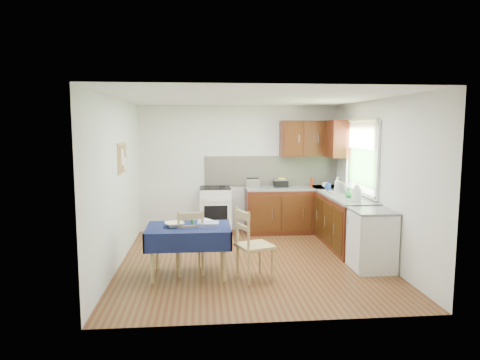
{
  "coord_description": "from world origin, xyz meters",
  "views": [
    {
      "loc": [
        -0.74,
        -6.4,
        2.06
      ],
      "look_at": [
        -0.15,
        0.26,
        1.24
      ],
      "focal_mm": 32.0,
      "sensor_mm": 36.0,
      "label": 1
    }
  ],
  "objects": [
    {
      "name": "wall_back",
      "position": [
        0.0,
        2.1,
        1.25
      ],
      "size": [
        4.0,
        0.02,
        2.5
      ],
      "primitive_type": "cube",
      "color": "silver",
      "rests_on": "ground"
    },
    {
      "name": "sandwich_press",
      "position": [
        0.8,
        1.86,
        0.98
      ],
      "size": [
        0.27,
        0.23,
        0.16
      ],
      "rotation": [
        0.0,
        0.0,
        -0.33
      ],
      "color": "black",
      "rests_on": "worktop_back"
    },
    {
      "name": "wall_right",
      "position": [
        2.0,
        0.0,
        1.25
      ],
      "size": [
        0.02,
        4.2,
        2.5
      ],
      "primitive_type": "cube",
      "color": "silver",
      "rests_on": "ground"
    },
    {
      "name": "chair_far",
      "position": [
        -0.93,
        -0.47,
        0.49
      ],
      "size": [
        0.46,
        0.46,
        0.92
      ],
      "rotation": [
        0.0,
        0.0,
        3.3
      ],
      "color": "tan",
      "rests_on": "ground"
    },
    {
      "name": "wall_front",
      "position": [
        0.0,
        -2.1,
        1.25
      ],
      "size": [
        4.0,
        0.02,
        2.5
      ],
      "primitive_type": "cube",
      "color": "silver",
      "rests_on": "ground"
    },
    {
      "name": "window",
      "position": [
        1.97,
        0.7,
        1.65
      ],
      "size": [
        0.04,
        1.48,
        1.26
      ],
      "color": "#2C5322",
      "rests_on": "wall_right"
    },
    {
      "name": "chair_near",
      "position": [
        -0.09,
        -0.8,
        0.52
      ],
      "size": [
        0.56,
        0.56,
        0.98
      ],
      "rotation": [
        0.0,
        0.0,
        1.93
      ],
      "color": "tan",
      "rests_on": "ground"
    },
    {
      "name": "splashback",
      "position": [
        0.65,
        2.08,
        1.2
      ],
      "size": [
        2.7,
        0.02,
        0.6
      ],
      "primitive_type": "cube",
      "color": "beige",
      "rests_on": "wall_back"
    },
    {
      "name": "book",
      "position": [
        -0.78,
        -0.27,
        0.71
      ],
      "size": [
        0.27,
        0.29,
        0.02
      ],
      "primitive_type": "imported",
      "rotation": [
        0.0,
        0.0,
        0.58
      ],
      "color": "white",
      "rests_on": "dining_table"
    },
    {
      "name": "kettle",
      "position": [
        1.72,
        0.18,
        1.02
      ],
      "size": [
        0.15,
        0.15,
        0.26
      ],
      "color": "white",
      "rests_on": "worktop_right"
    },
    {
      "name": "soap_bottle_b",
      "position": [
        1.61,
        1.36,
        0.99
      ],
      "size": [
        0.09,
        0.09,
        0.18
      ],
      "primitive_type": "imported",
      "rotation": [
        0.0,
        0.0,
        1.7
      ],
      "color": "#1E41B2",
      "rests_on": "worktop_right"
    },
    {
      "name": "yellow_packet",
      "position": [
        0.83,
        1.92,
        0.99
      ],
      "size": [
        0.15,
        0.12,
        0.17
      ],
      "primitive_type": "cube",
      "rotation": [
        0.0,
        0.0,
        0.3
      ],
      "color": "yellow",
      "rests_on": "worktop_back"
    },
    {
      "name": "dining_table",
      "position": [
        -0.94,
        -0.54,
        0.59
      ],
      "size": [
        1.16,
        0.79,
        0.7
      ],
      "rotation": [
        0.0,
        0.0,
        0.18
      ],
      "color": "#0F133D",
      "rests_on": "ground"
    },
    {
      "name": "tea_towel",
      "position": [
        -0.67,
        -0.55,
        0.73
      ],
      "size": [
        0.31,
        0.25,
        0.05
      ],
      "primitive_type": "cube",
      "rotation": [
        0.0,
        0.0,
        -0.07
      ],
      "color": "navy",
      "rests_on": "dining_table"
    },
    {
      "name": "worktop_right",
      "position": [
        1.7,
        0.65,
        0.88
      ],
      "size": [
        0.6,
        1.7,
        0.04
      ],
      "primitive_type": "cube",
      "color": "slate",
      "rests_on": "base_cabinets"
    },
    {
      "name": "stove",
      "position": [
        -0.5,
        1.8,
        0.46
      ],
      "size": [
        0.6,
        0.61,
        0.92
      ],
      "color": "white",
      "rests_on": "ground"
    },
    {
      "name": "fridge",
      "position": [
        1.7,
        -0.55,
        0.44
      ],
      "size": [
        0.58,
        0.6,
        0.89
      ],
      "color": "white",
      "rests_on": "ground"
    },
    {
      "name": "floor",
      "position": [
        0.0,
        0.0,
        0.0
      ],
      "size": [
        4.2,
        4.2,
        0.0
      ],
      "primitive_type": "plane",
      "color": "#4F2415",
      "rests_on": "ground"
    },
    {
      "name": "ceiling",
      "position": [
        0.0,
        0.0,
        2.5
      ],
      "size": [
        4.0,
        4.2,
        0.02
      ],
      "primitive_type": "cube",
      "color": "white",
      "rests_on": "wall_back"
    },
    {
      "name": "corkboard",
      "position": [
        -1.97,
        0.3,
        1.6
      ],
      "size": [
        0.04,
        0.62,
        0.47
      ],
      "color": "tan",
      "rests_on": "wall_left"
    },
    {
      "name": "wall_left",
      "position": [
        -2.0,
        0.0,
        1.25
      ],
      "size": [
        0.02,
        4.2,
        2.5
      ],
      "primitive_type": "cube",
      "color": "silver",
      "rests_on": "ground"
    },
    {
      "name": "spice_jar",
      "position": [
        -0.9,
        -0.39,
        0.75
      ],
      "size": [
        0.05,
        0.05,
        0.09
      ],
      "primitive_type": "cylinder",
      "color": "#238138",
      "rests_on": "dining_table"
    },
    {
      "name": "cup",
      "position": [
        1.64,
        1.7,
        0.95
      ],
      "size": [
        0.15,
        0.15,
        0.1
      ],
      "primitive_type": "imported",
      "rotation": [
        0.0,
        0.0,
        0.25
      ],
      "color": "white",
      "rests_on": "worktop_back"
    },
    {
      "name": "soap_bottle_a",
      "position": [
        1.7,
        1.14,
        1.04
      ],
      "size": [
        0.15,
        0.15,
        0.27
      ],
      "primitive_type": "imported",
      "rotation": [
        0.0,
        0.0,
        0.94
      ],
      "color": "white",
      "rests_on": "worktop_right"
    },
    {
      "name": "soap_bottle_c",
      "position": [
        1.69,
        0.46,
        0.98
      ],
      "size": [
        0.17,
        0.17,
        0.16
      ],
      "primitive_type": "imported",
      "rotation": [
        0.0,
        0.0,
        3.82
      ],
      "color": "green",
      "rests_on": "worktop_right"
    },
    {
      "name": "toaster",
      "position": [
        0.22,
        1.73,
        0.99
      ],
      "size": [
        0.27,
        0.17,
        0.21
      ],
      "rotation": [
        0.0,
        0.0,
        -0.29
      ],
      "color": "silver",
      "rests_on": "worktop_back"
    },
    {
      "name": "worktop_back",
      "position": [
        1.05,
        1.8,
        0.88
      ],
      "size": [
        1.9,
        0.6,
        0.04
      ],
      "primitive_type": "cube",
      "color": "slate",
      "rests_on": "base_cabinets"
    },
    {
      "name": "dish_rack",
      "position": [
        1.74,
        0.95,
        0.92
      ],
      "size": [
        0.44,
        0.34,
        0.21
      ],
      "rotation": [
        0.0,
        0.0,
        -0.35
      ],
      "color": "gray",
      "rests_on": "worktop_right"
    },
    {
      "name": "plate_bowl",
      "position": [
        -1.14,
        -0.55,
        0.73
      ],
      "size": [
        0.33,
        0.33,
        0.06
      ],
      "primitive_type": "imported",
      "rotation": [
        0.0,
        0.0,
        0.33
      ],
      "color": "#F8F4CB",
      "rests_on": "dining_table"
    },
    {
      "name": "worktop_corner",
      "position": [
        1.7,
        1.8,
        0.88
      ],
      "size": [
        0.6,
        0.6,
        0.04
      ],
      "primitive_type": "cube",
      "color": "slate",
      "rests_on": "base_cabinets"
    },
    {
      "name": "upper_cabinets",
      "position": [
        1.52,
        1.8,
        1.85
      ],
      "size": [
        1.2,
        0.85,
        0.7
      ],
      "color": "#351109",
      "rests_on": "wall_back"
    },
    {
      "name": "base_cabinets",
      "position": [
        1.36,
        1.26,
        0.43
      ],
      "size": [
        1.9,
        2.3,
        0.86
      ],
      "color": "#351109",
      "rests_on": "ground"
    },
    {
      "name": "sauce_bottle",
      "position": [
        1.39,
        1.75,
        1.0
      ],
      "size": [
        0.04,
        0.04,
        0.2
      ],
      "primitive_type": "cylinder",
      "color": "red",
      "rests_on": "worktop_back"
    }
  ]
}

